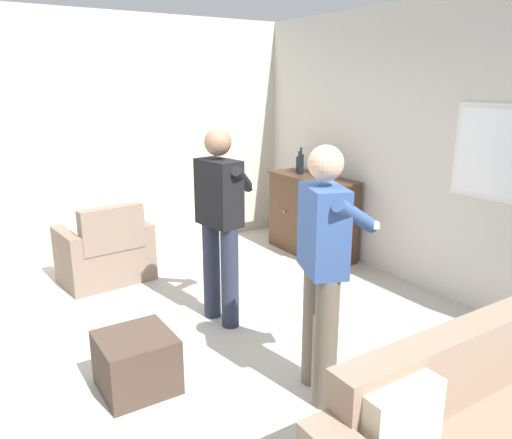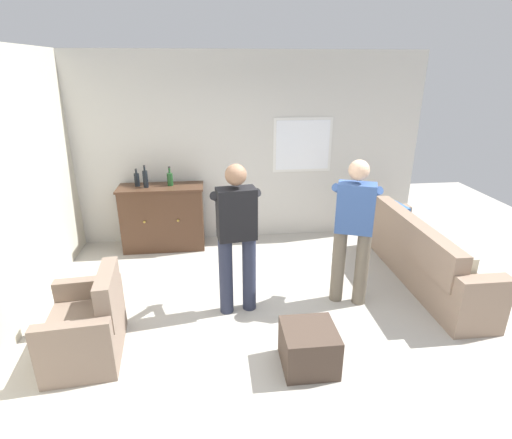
% 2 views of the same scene
% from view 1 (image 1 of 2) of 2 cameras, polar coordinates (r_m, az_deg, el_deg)
% --- Properties ---
extents(ground, '(10.40, 10.40, 0.00)m').
position_cam_1_polar(ground, '(4.03, -8.03, -15.07)').
color(ground, '#B2ADA3').
extents(wall_back_with_window, '(5.20, 0.15, 2.80)m').
position_cam_1_polar(wall_back_with_window, '(5.18, 19.38, 7.54)').
color(wall_back_with_window, beige).
rests_on(wall_back_with_window, ground).
extents(wall_side_left, '(0.12, 5.20, 2.80)m').
position_cam_1_polar(wall_side_left, '(6.05, -19.29, 8.55)').
color(wall_side_left, beige).
rests_on(wall_side_left, ground).
extents(couch, '(0.57, 2.34, 0.83)m').
position_cam_1_polar(couch, '(3.10, 26.05, -19.78)').
color(couch, gray).
rests_on(couch, ground).
extents(armchair, '(0.71, 0.93, 0.85)m').
position_cam_1_polar(armchair, '(5.47, -16.75, -3.89)').
color(armchair, '#7F6B5B').
rests_on(armchair, ground).
extents(sideboard_cabinet, '(1.22, 0.49, 0.96)m').
position_cam_1_polar(sideboard_cabinet, '(6.05, 6.35, 0.47)').
color(sideboard_cabinet, '#472D1E').
rests_on(sideboard_cabinet, ground).
extents(bottle_wine_green, '(0.07, 0.07, 0.26)m').
position_cam_1_polar(bottle_wine_green, '(6.21, 4.93, 6.36)').
color(bottle_wine_green, black).
rests_on(bottle_wine_green, sideboard_cabinet).
extents(bottle_liquor_amber, '(0.08, 0.08, 0.28)m').
position_cam_1_polar(bottle_liquor_amber, '(5.84, 7.63, 5.69)').
color(bottle_liquor_amber, '#1E4C23').
rests_on(bottle_liquor_amber, sideboard_cabinet).
extents(bottle_spirits_clear, '(0.07, 0.07, 0.32)m').
position_cam_1_polar(bottle_spirits_clear, '(6.06, 5.14, 6.38)').
color(bottle_spirits_clear, black).
rests_on(bottle_spirits_clear, sideboard_cabinet).
extents(ottoman, '(0.48, 0.48, 0.39)m').
position_cam_1_polar(ottoman, '(3.63, -13.51, -15.56)').
color(ottoman, '#47382D').
rests_on(ottoman, ground).
extents(person_standing_left, '(0.55, 0.50, 1.68)m').
position_cam_1_polar(person_standing_left, '(4.19, -4.08, 0.18)').
color(person_standing_left, '#282D42').
rests_on(person_standing_left, ground).
extents(person_standing_right, '(0.52, 0.52, 1.68)m').
position_cam_1_polar(person_standing_right, '(3.19, 7.75, -4.88)').
color(person_standing_right, '#6B6051').
rests_on(person_standing_right, ground).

